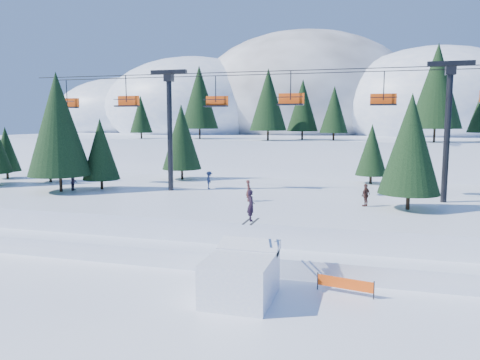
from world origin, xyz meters
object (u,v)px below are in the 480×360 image
(banner_far, at_px, (377,274))
(chairlift, at_px, (284,111))
(banner_near, at_px, (345,284))
(jump_kicker, at_px, (241,275))

(banner_far, bearing_deg, chairlift, 120.55)
(chairlift, relative_size, banner_near, 16.43)
(chairlift, bearing_deg, jump_kicker, -86.50)
(jump_kicker, distance_m, banner_far, 7.47)
(jump_kicker, bearing_deg, banner_near, 21.85)
(jump_kicker, xyz_separation_m, chairlift, (-1.00, 16.34, 8.17))
(banner_far, bearing_deg, banner_near, -127.63)
(jump_kicker, bearing_deg, banner_far, 31.76)
(jump_kicker, height_order, chairlift, chairlift)
(chairlift, height_order, banner_far, chairlift)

